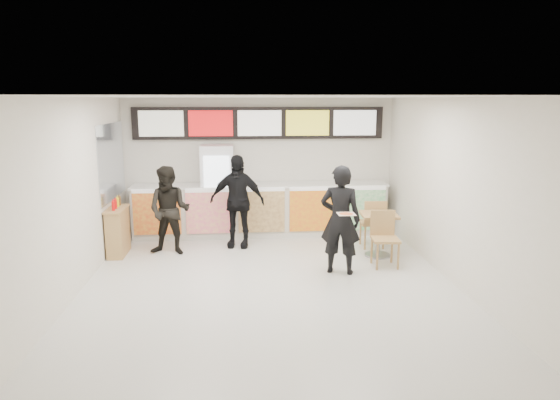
{
  "coord_description": "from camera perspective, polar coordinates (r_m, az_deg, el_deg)",
  "views": [
    {
      "loc": [
        -0.49,
        -7.66,
        2.97
      ],
      "look_at": [
        0.27,
        1.2,
        1.16
      ],
      "focal_mm": 32.0,
      "sensor_mm": 36.0,
      "label": 1
    }
  ],
  "objects": [
    {
      "name": "wall_left",
      "position": [
        8.2,
        -22.62,
        0.26
      ],
      "size": [
        0.0,
        7.0,
        7.0
      ],
      "primitive_type": "plane",
      "rotation": [
        1.57,
        0.0,
        1.57
      ],
      "color": "silver",
      "rests_on": "floor"
    },
    {
      "name": "floor",
      "position": [
        8.23,
        -1.16,
        -9.66
      ],
      "size": [
        7.0,
        7.0,
        0.0
      ],
      "primitive_type": "plane",
      "color": "beige",
      "rests_on": "ground"
    },
    {
      "name": "pizza_slice",
      "position": [
        8.1,
        7.58,
        -1.54
      ],
      "size": [
        0.36,
        0.36,
        0.02
      ],
      "color": "beige",
      "rests_on": "customer_main"
    },
    {
      "name": "drinks_fridge",
      "position": [
        10.96,
        -7.13,
        1.04
      ],
      "size": [
        0.7,
        0.67,
        2.0
      ],
      "color": "white",
      "rests_on": "floor"
    },
    {
      "name": "cafe_table",
      "position": [
        9.7,
        11.2,
        -3.01
      ],
      "size": [
        0.72,
        1.73,
        0.99
      ],
      "rotation": [
        0.0,
        0.0,
        -0.07
      ],
      "color": "tan",
      "rests_on": "floor"
    },
    {
      "name": "wall_right",
      "position": [
        8.55,
        19.3,
        0.93
      ],
      "size": [
        0.0,
        7.0,
        7.0
      ],
      "primitive_type": "plane",
      "rotation": [
        1.57,
        0.0,
        -1.57
      ],
      "color": "silver",
      "rests_on": "floor"
    },
    {
      "name": "condiment_ledge",
      "position": [
        10.13,
        -18.04,
        -3.38
      ],
      "size": [
        0.33,
        0.82,
        1.1
      ],
      "color": "tan",
      "rests_on": "floor"
    },
    {
      "name": "customer_main",
      "position": [
        8.58,
        6.9,
        -2.26
      ],
      "size": [
        0.8,
        0.65,
        1.89
      ],
      "primitive_type": "imported",
      "rotation": [
        0.0,
        0.0,
        2.81
      ],
      "color": "black",
      "rests_on": "floor"
    },
    {
      "name": "mirror_panel",
      "position": [
        10.49,
        -18.67,
        4.2
      ],
      "size": [
        0.01,
        2.0,
        1.5
      ],
      "primitive_type": "cube",
      "color": "#B2B7BF",
      "rests_on": "wall_left"
    },
    {
      "name": "service_counter",
      "position": [
        11.03,
        -2.22,
        -1.08
      ],
      "size": [
        5.56,
        0.77,
        1.14
      ],
      "color": "silver",
      "rests_on": "floor"
    },
    {
      "name": "customer_left",
      "position": [
        9.82,
        -12.52,
        -1.2
      ],
      "size": [
        0.95,
        0.81,
        1.72
      ],
      "primitive_type": "imported",
      "rotation": [
        0.0,
        0.0,
        -0.2
      ],
      "color": "black",
      "rests_on": "floor"
    },
    {
      "name": "ceiling",
      "position": [
        7.68,
        -1.26,
        11.71
      ],
      "size": [
        7.0,
        7.0,
        0.0
      ],
      "primitive_type": "plane",
      "rotation": [
        3.14,
        0.0,
        0.0
      ],
      "color": "white",
      "rests_on": "wall_back"
    },
    {
      "name": "customer_mid",
      "position": [
        10.1,
        -4.93,
        -0.14
      ],
      "size": [
        1.17,
        0.67,
        1.89
      ],
      "primitive_type": "imported",
      "rotation": [
        0.0,
        0.0,
        -0.2
      ],
      "color": "black",
      "rests_on": "floor"
    },
    {
      "name": "wall_back",
      "position": [
        11.27,
        -2.35,
        3.97
      ],
      "size": [
        6.0,
        0.0,
        6.0
      ],
      "primitive_type": "plane",
      "rotation": [
        1.57,
        0.0,
        0.0
      ],
      "color": "silver",
      "rests_on": "floor"
    },
    {
      "name": "menu_board",
      "position": [
        11.1,
        -2.37,
        8.78
      ],
      "size": [
        5.5,
        0.14,
        0.7
      ],
      "color": "black",
      "rests_on": "wall_back"
    }
  ]
}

